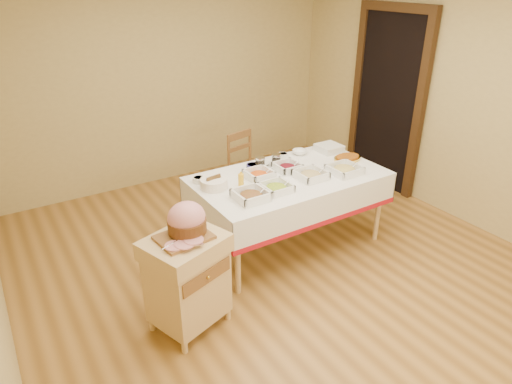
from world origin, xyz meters
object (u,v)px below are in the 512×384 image
Objects in this scene: butcher_cart at (187,278)px; ham_on_board at (186,222)px; preserve_jar_left at (260,164)px; dining_chair at (247,169)px; plate_stack at (329,148)px; mustard_bottle at (241,180)px; bread_basket at (214,183)px; preserve_jar_right at (276,160)px; dining_table at (289,190)px; brass_platter at (347,158)px.

ham_on_board is at bearing 38.13° from butcher_cart.
butcher_cart is at bearing -144.66° from preserve_jar_left.
plate_stack is at bearing -47.28° from dining_chair.
mustard_bottle is 0.65× the size of bread_basket.
ham_on_board is 1.56m from preserve_jar_right.
preserve_jar_right reaches higher than bread_basket.
ham_on_board is (-1.41, -1.50, 0.45)m from dining_chair.
preserve_jar_right is at bearing -178.21° from plate_stack.
bread_basket is (0.56, 0.66, -0.09)m from ham_on_board.
plate_stack is (1.48, 0.16, -0.01)m from bread_basket.
preserve_jar_right is at bearing -96.80° from dining_chair.
preserve_jar_right is 0.49× the size of plate_stack.
preserve_jar_left is at bearing -178.98° from plate_stack.
preserve_jar_left is at bearing 178.13° from preserve_jar_right.
preserve_jar_left is (-0.15, 0.28, 0.22)m from dining_table.
butcher_cart is 6.34× the size of preserve_jar_left.
ham_on_board is at bearing -144.76° from preserve_jar_left.
dining_chair reaches higher than bread_basket.
dining_table is 2.31× the size of butcher_cart.
dining_chair is at bearing 123.03° from brass_platter.
dining_chair is at bearing 83.11° from dining_table.
plate_stack is (0.89, 0.02, -0.02)m from preserve_jar_left.
dining_table is 0.78m from bread_basket.
butcher_cart is 6.62× the size of preserve_jar_right.
preserve_jar_left is (1.14, 0.81, -0.08)m from ham_on_board.
dining_chair is 3.56× the size of bread_basket.
dining_table is 14.68× the size of preserve_jar_left.
dining_chair is 7.02× the size of preserve_jar_left.
brass_platter reaches higher than dining_table.
preserve_jar_left is at bearing 35.24° from ham_on_board.
plate_stack is at bearing 1.02° from preserve_jar_left.
dining_chair is at bearing 56.07° from mustard_bottle.
preserve_jar_left is at bearing -111.35° from dining_chair.
bread_basket reaches higher than brass_platter.
mustard_bottle is 0.52× the size of brass_platter.
mustard_bottle is 1.29m from plate_stack.
ham_on_board is 0.95m from mustard_bottle.
ham_on_board is at bearing -144.75° from mustard_bottle.
preserve_jar_left reaches higher than bread_basket.
plate_stack is at bearing 21.60° from dining_table.
dining_chair is 2.84× the size of brass_platter.
preserve_jar_left is (1.18, 0.84, 0.37)m from butcher_cart.
dining_chair is at bearing 68.65° from preserve_jar_left.
bread_basket is at bearing -169.60° from preserve_jar_right.
plate_stack is 0.79× the size of brass_platter.
brass_platter is at bearing -16.88° from preserve_jar_left.
bread_basket is at bearing 152.12° from mustard_bottle.
preserve_jar_left reaches higher than dining_table.
ham_on_board is at bearing -157.97° from plate_stack.
bread_basket is at bearing -135.56° from dining_chair.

